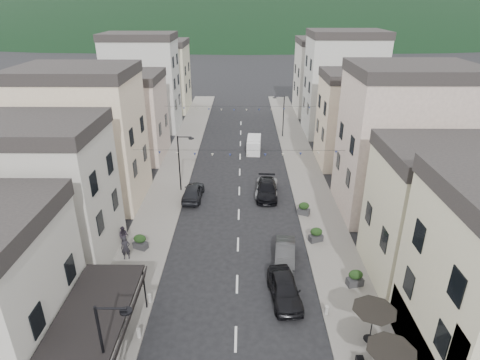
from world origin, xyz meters
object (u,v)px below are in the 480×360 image
Objects in this scene: parked_car_c at (267,188)px; parked_car_a at (285,289)px; pedestrian_b at (124,236)px; parked_car_d at (267,190)px; parked_car_e at (193,192)px; parked_car_b at (285,253)px; delivery_van at (254,144)px; pedestrian_a at (126,248)px.

parked_car_a is at bearing -83.43° from parked_car_c.
parked_car_d is at bearing 40.79° from pedestrian_b.
parked_car_c is 7.49m from parked_car_e.
parked_car_e is (-8.21, 10.37, 0.09)m from parked_car_b.
parked_car_b is 0.96× the size of delivery_van.
pedestrian_a is (-11.31, -11.49, 0.41)m from parked_car_c.
delivery_van reaches higher than pedestrian_a.
parked_car_c is (-0.81, 11.50, -0.03)m from parked_car_b.
parked_car_d is at bearing -84.79° from parked_car_c.
parked_car_a is 1.06× the size of delivery_van.
parked_car_c is (-0.37, 15.77, -0.13)m from parked_car_a.
delivery_van is (-1.82, 24.11, 0.32)m from parked_car_b.
parked_car_b is at bearing -4.96° from pedestrian_b.
parked_car_a is at bearing -89.76° from parked_car_b.
parked_car_d is (-0.37, 15.29, -0.05)m from parked_car_a.
pedestrian_b is at bearing 177.42° from parked_car_b.
pedestrian_a is (-11.68, 4.28, 0.28)m from parked_car_a.
pedestrian_b reaches higher than parked_car_c.
parked_car_b is 2.21× the size of pedestrian_a.
pedestrian_a is at bearing -133.25° from parked_car_d.
pedestrian_b is (-12.81, 1.95, 0.24)m from parked_car_b.
delivery_van is at bearing 86.57° from parked_car_a.
delivery_van is at bearing 96.91° from parked_car_d.
parked_car_b is at bearing 77.95° from parked_car_a.
delivery_van reaches higher than parked_car_a.
parked_car_d is (0.00, -0.48, 0.08)m from parked_car_c.
pedestrian_a is 2.06m from pedestrian_b.
parked_car_e is 1.05× the size of delivery_van.
parked_car_e reaches higher than parked_car_b.
parked_car_a is 12.45m from pedestrian_a.
delivery_van is at bearing 99.77° from parked_car_c.
parked_car_b is 12.13m from pedestrian_a.
pedestrian_a is (-3.91, -10.36, 0.29)m from parked_car_e.
pedestrian_a is (-11.31, -11.01, 0.33)m from parked_car_d.
pedestrian_b is at bearing -140.40° from parked_car_d.
parked_car_c is 15.34m from pedestrian_b.
parked_car_c is at bearing 31.76° from pedestrian_a.
parked_car_c is at bearing 85.15° from parked_car_a.
parked_car_a reaches higher than parked_car_b.
parked_car_a is 15.78m from parked_car_c.
parked_car_d is 3.15× the size of pedestrian_b.
pedestrian_a is at bearing 153.68° from parked_car_a.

